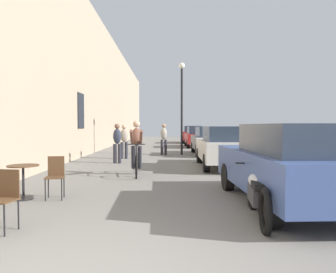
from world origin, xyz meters
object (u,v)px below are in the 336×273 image
Objects in this scene: parked_car_nearest at (289,164)px; parked_car_second at (225,146)px; cafe_chair_mid_toward_wall at (55,174)px; parked_car_fourth at (198,136)px; cyclist_on_bicycle at (136,149)px; street_lamp at (182,97)px; parked_car_fifth at (192,134)px; parked_motorcycle at (258,195)px; pedestrian_mid at (124,139)px; cafe_chair_near_toward_wall at (5,196)px; pedestrian_near at (117,141)px; pedestrian_far at (164,137)px; cafe_table_mid at (23,175)px; parked_car_third at (210,140)px.

parked_car_nearest is 1.04× the size of parked_car_second.
cafe_chair_mid_toward_wall is 0.21× the size of parked_car_fourth.
cyclist_on_bicycle reaches higher than parked_car_nearest.
street_lamp reaches higher than cyclist_on_bicycle.
parked_car_fifth reaches higher than parked_motorcycle.
pedestrian_mid reaches higher than parked_car_fourth.
parked_car_nearest is 17.56m from parked_car_fourth.
pedestrian_mid is (0.42, 10.54, 0.39)m from cafe_chair_near_toward_wall.
parked_car_nearest is at bearing -58.90° from pedestrian_near.
pedestrian_mid is at bearing -107.04° from parked_car_fifth.
pedestrian_mid is 2.77m from pedestrian_far.
cafe_table_mid is at bearing -98.47° from pedestrian_near.
cafe_table_mid is 0.16× the size of parked_car_nearest.
cafe_chair_near_toward_wall is 19.58m from parked_car_fourth.
street_lamp is (2.86, 4.01, 2.18)m from pedestrian_near.
street_lamp reaches higher than cafe_chair_near_toward_wall.
parked_car_second is (4.55, 7.31, 0.27)m from cafe_chair_near_toward_wall.
cafe_table_mid is 8.56m from pedestrian_mid.
pedestrian_near reaches higher than parked_car_nearest.
parked_car_second is (4.14, -3.23, -0.12)m from pedestrian_mid.
parked_car_third is at bearing 65.68° from cyclist_on_bicycle.
parked_car_nearest is 1.07× the size of parked_car_fourth.
cafe_chair_near_toward_wall and cafe_chair_mid_toward_wall have the same top height.
parked_car_second reaches higher than parked_motorcycle.
pedestrian_far is (2.88, 10.55, 0.42)m from cafe_table_mid.
pedestrian_far is at bearing -101.69° from parked_car_fifth.
parked_car_fifth is at bearing 82.64° from street_lamp.
cafe_table_mid is 3.96m from cyclist_on_bicycle.
parked_motorcycle is at bearing -134.55° from parked_car_nearest.
cafe_chair_near_toward_wall is at bearing -104.25° from street_lamp.
pedestrian_mid reaches higher than cafe_table_mid.
pedestrian_near is 5.96m from parked_car_third.
parked_car_third is 6.28m from parked_car_fourth.
cafe_chair_near_toward_wall is 0.51× the size of cyclist_on_bicycle.
parked_car_fourth is at bearing 89.25° from parked_car_second.
parked_car_third is 1.96× the size of parked_motorcycle.
cafe_chair_mid_toward_wall is at bearing -113.47° from cyclist_on_bicycle.
pedestrian_far reaches higher than parked_car_fourth.
pedestrian_mid reaches higher than parked_car_third.
cyclist_on_bicycle reaches higher than parked_car_third.
pedestrian_near is 8.46m from parked_car_nearest.
cafe_chair_mid_toward_wall is 11.60m from parked_car_third.
parked_motorcycle reaches higher than cafe_table_mid.
pedestrian_far is at bearing -110.88° from parked_car_fourth.
pedestrian_mid is at bearing -153.32° from parked_car_third.
parked_car_fifth is 24.25m from parked_motorcycle.
cafe_chair_near_toward_wall is at bearing -90.73° from cafe_chair_mid_toward_wall.
cafe_chair_mid_toward_wall is 23.18m from parked_car_fifth.
parked_motorcycle is (-0.85, -0.86, -0.41)m from parked_car_nearest.
parked_motorcycle is at bearing -63.25° from cyclist_on_bicycle.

